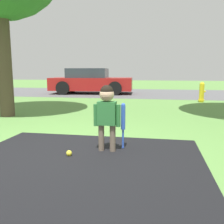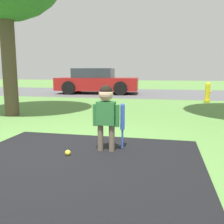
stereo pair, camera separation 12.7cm
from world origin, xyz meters
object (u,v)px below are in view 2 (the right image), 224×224
(sports_ball, at_px, (68,153))
(fire_hydrant, at_px, (208,93))
(baseball_bat, at_px, (123,119))
(parked_car, at_px, (97,82))
(child, at_px, (106,109))

(sports_ball, height_order, fire_hydrant, fire_hydrant)
(baseball_bat, relative_size, sports_ball, 8.71)
(baseball_bat, bearing_deg, parked_car, 108.05)
(baseball_bat, xyz_separation_m, fire_hydrant, (2.11, 6.23, -0.08))
(baseball_bat, bearing_deg, child, -142.15)
(baseball_bat, relative_size, fire_hydrant, 0.90)
(fire_hydrant, xyz_separation_m, parked_car, (-5.09, 2.91, 0.25))
(child, bearing_deg, fire_hydrant, 70.41)
(child, distance_m, parked_car, 9.71)
(fire_hydrant, bearing_deg, parked_car, 150.23)
(baseball_bat, distance_m, sports_ball, 0.92)
(fire_hydrant, bearing_deg, child, -109.95)
(child, distance_m, sports_ball, 0.81)
(fire_hydrant, bearing_deg, baseball_bat, -108.72)
(child, xyz_separation_m, fire_hydrant, (2.32, 6.39, -0.25))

